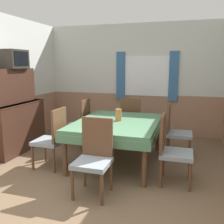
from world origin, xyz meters
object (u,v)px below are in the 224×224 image
object	(u,v)px
chair_right_far	(175,129)
chair_head_near	(94,155)
chair_left_near	(53,137)
sideboard	(15,117)
chair_right_near	(171,148)
chair_head_window	(131,119)
chair_left_far	(80,122)
dining_table	(117,127)
tv	(15,59)
vase	(118,115)

from	to	relation	value
chair_right_far	chair_head_near	bearing A→B (deg)	-29.66
chair_left_near	sideboard	bearing A→B (deg)	64.62
chair_right_near	chair_right_far	size ratio (longest dim) A/B	1.00
chair_head_window	chair_left_far	distance (m)	1.09
dining_table	chair_head_window	bearing A→B (deg)	90.00
dining_table	chair_left_near	xyz separation A→B (m)	(-0.93, -0.53, -0.11)
dining_table	chair_head_near	bearing A→B (deg)	-90.00
chair_head_near	chair_left_far	size ratio (longest dim) A/B	1.00
tv	chair_right_far	bearing A→B (deg)	8.13
tv	chair_head_window	bearing A→B (deg)	26.09
chair_right_far	dining_table	bearing A→B (deg)	-60.30
chair_head_near	sideboard	bearing A→B (deg)	-28.31
chair_right_near	chair_left_far	bearing A→B (deg)	-119.70
chair_head_window	chair_left_near	distance (m)	1.87
sideboard	vase	distance (m)	2.05
chair_head_near	vase	bearing A→B (deg)	-90.47
chair_left_near	vase	bearing A→B (deg)	-59.03
chair_right_near	chair_head_near	xyz separation A→B (m)	(-0.93, -0.57, 0.00)
chair_right_near	chair_left_far	xyz separation A→B (m)	(-1.85, 1.06, 0.00)
dining_table	sideboard	size ratio (longest dim) A/B	1.09
chair_left_near	sideboard	world-z (taller)	sideboard
sideboard	tv	distance (m)	1.09
chair_right_far	sideboard	size ratio (longest dim) A/B	0.62
chair_right_far	chair_left_near	bearing A→B (deg)	-60.30
dining_table	chair_right_far	size ratio (longest dim) A/B	1.76
chair_head_near	sideboard	size ratio (longest dim) A/B	0.62
chair_left_far	sideboard	world-z (taller)	sideboard
chair_left_far	chair_right_far	size ratio (longest dim) A/B	1.00
dining_table	chair_head_window	size ratio (longest dim) A/B	1.76
chair_head_near	sideboard	distance (m)	2.32
chair_head_window	chair_left_near	xyz separation A→B (m)	(-0.93, -1.63, 0.00)
dining_table	vase	size ratio (longest dim) A/B	8.59
dining_table	chair_left_near	bearing A→B (deg)	-150.30
chair_left_near	vase	world-z (taller)	chair_left_near
chair_head_window	chair_head_near	bearing A→B (deg)	-90.00
chair_right_far	tv	distance (m)	3.23
chair_right_near	chair_right_far	world-z (taller)	same
chair_right_near	chair_left_near	world-z (taller)	same
chair_right_far	vase	size ratio (longest dim) A/B	4.88
chair_left_near	vase	xyz separation A→B (m)	(0.94, 0.56, 0.31)
dining_table	chair_right_far	distance (m)	1.07
vase	dining_table	bearing A→B (deg)	-105.71
chair_head_window	vase	world-z (taller)	chair_head_window
dining_table	chair_left_far	xyz separation A→B (m)	(-0.93, 0.53, -0.11)
dining_table	chair_right_far	world-z (taller)	chair_right_far
chair_right_near	tv	xyz separation A→B (m)	(-2.95, 0.63, 1.24)
chair_right_near	chair_right_far	bearing A→B (deg)	-180.00
chair_head_window	chair_head_near	world-z (taller)	same
tv	chair_right_near	bearing A→B (deg)	-12.13
dining_table	chair_right_far	xyz separation A→B (m)	(0.93, 0.53, -0.11)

